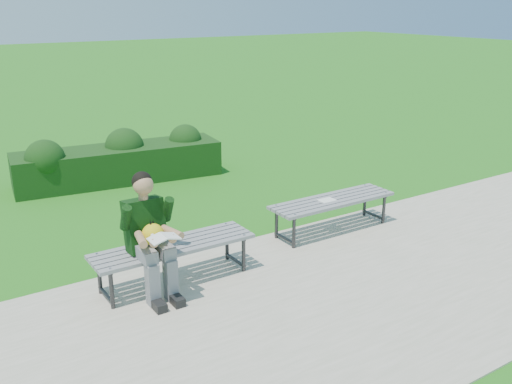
{
  "coord_description": "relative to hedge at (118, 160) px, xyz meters",
  "views": [
    {
      "loc": [
        -3.41,
        -5.83,
        2.98
      ],
      "look_at": [
        0.18,
        -0.31,
        0.77
      ],
      "focal_mm": 40.0,
      "sensor_mm": 36.0,
      "label": 1
    }
  ],
  "objects": [
    {
      "name": "seated_boy",
      "position": [
        -1.14,
        -4.11,
        0.33
      ],
      "size": [
        0.56,
        0.76,
        1.31
      ],
      "color": "slate",
      "rests_on": "walkway"
    },
    {
      "name": "bench_right",
      "position": [
        1.59,
        -3.8,
        0.04
      ],
      "size": [
        1.8,
        0.5,
        0.46
      ],
      "color": "gray",
      "rests_on": "walkway"
    },
    {
      "name": "paper_sheet",
      "position": [
        1.49,
        -3.8,
        0.09
      ],
      "size": [
        0.22,
        0.16,
        0.01
      ],
      "color": "white",
      "rests_on": "bench_right"
    },
    {
      "name": "hedge",
      "position": [
        0.0,
        0.0,
        0.0
      ],
      "size": [
        3.56,
        1.29,
        0.91
      ],
      "color": "#1D3F14",
      "rests_on": "ground"
    },
    {
      "name": "ground",
      "position": [
        0.23,
        -3.45,
        -0.38
      ],
      "size": [
        80.0,
        80.0,
        0.0
      ],
      "color": "#226E20",
      "rests_on": "ground"
    },
    {
      "name": "bench_left",
      "position": [
        -0.84,
        -4.01,
        0.04
      ],
      "size": [
        1.8,
        0.5,
        0.46
      ],
      "color": "gray",
      "rests_on": "walkway"
    },
    {
      "name": "walkway",
      "position": [
        0.23,
        -5.2,
        -0.37
      ],
      "size": [
        30.0,
        3.5,
        0.02
      ],
      "color": "#AFA293",
      "rests_on": "ground"
    }
  ]
}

